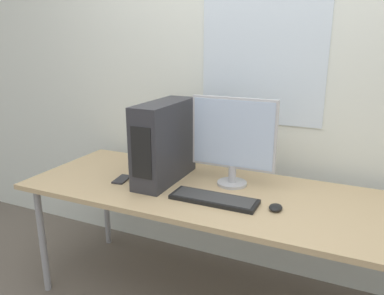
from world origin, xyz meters
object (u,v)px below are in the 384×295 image
at_px(mouse, 276,207).
at_px(cell_phone, 122,179).
at_px(monitor_main, 233,138).
at_px(pc_tower, 164,142).
at_px(keyboard, 214,199).

height_order(mouse, cell_phone, mouse).
bearing_deg(cell_phone, monitor_main, 9.74).
xyz_separation_m(monitor_main, mouse, (0.30, -0.22, -0.26)).
bearing_deg(pc_tower, cell_phone, -152.68).
bearing_deg(keyboard, monitor_main, 87.79).
distance_m(keyboard, mouse, 0.31).
bearing_deg(keyboard, pc_tower, 155.97).
height_order(pc_tower, keyboard, pc_tower).
bearing_deg(monitor_main, mouse, -37.01).
distance_m(pc_tower, keyboard, 0.46).
bearing_deg(pc_tower, monitor_main, 12.61).
bearing_deg(cell_phone, mouse, -10.09).
bearing_deg(monitor_main, keyboard, -92.21).
height_order(monitor_main, keyboard, monitor_main).
bearing_deg(mouse, keyboard, -174.89).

